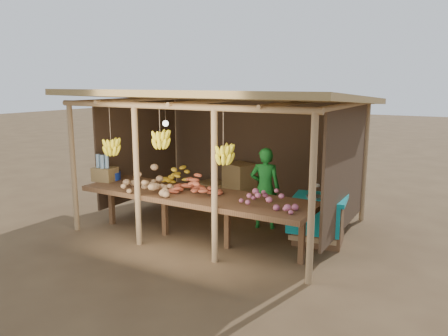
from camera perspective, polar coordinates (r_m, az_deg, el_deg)
The scene contains 13 objects.
ground at distance 7.96m, azimuth 0.00°, elevation -7.44°, with size 60.00×60.00×0.00m, color brown.
stall_structure at distance 7.51m, azimuth -0.62°, elevation 6.32°, with size 4.70×3.50×2.43m.
counter at distance 6.97m, azimuth -3.87°, elevation -3.82°, with size 3.90×1.05×0.80m.
potato_heap at distance 7.17m, azimuth -9.89°, elevation -1.52°, with size 1.05×0.63×0.37m, color #A57E55, non-canonical shape.
sweet_potato_heap at distance 6.92m, azimuth -3.90°, elevation -1.91°, with size 0.87×0.52×0.35m, color #AF4C2D, non-canonical shape.
onion_heap at distance 6.22m, azimuth 5.95°, elevation -3.39°, with size 0.86×0.52×0.36m, color #AF556E, non-canonical shape.
banana_pile at distance 7.60m, azimuth -6.16°, elevation -0.78°, with size 0.64×0.38×0.35m, color yellow, non-canonical shape.
tomato_basin at distance 8.18m, azimuth -14.71°, elevation -0.88°, with size 0.39×0.39×0.21m.
bottle_box at distance 8.08m, azimuth -15.31°, elevation -0.33°, with size 0.42×0.35×0.48m.
vendor at distance 7.66m, azimuth 5.37°, elevation -2.64°, with size 0.52×0.34×1.44m, color #1B7B27.
tarp_crate at distance 7.17m, azimuth 12.29°, elevation -6.42°, with size 0.92×0.83×0.98m.
carton_stack at distance 8.92m, azimuth 0.83°, elevation -2.68°, with size 1.33×0.64×0.92m.
burlap_sacks at distance 9.49m, azimuth -3.04°, elevation -2.97°, with size 0.73×0.38×0.52m.
Camera 1 is at (3.73, -6.56, 2.53)m, focal length 35.00 mm.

